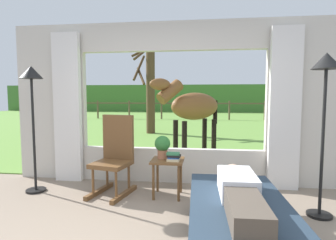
# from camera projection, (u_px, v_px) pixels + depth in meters

# --- Properties ---
(back_wall_with_window) EXTENTS (5.20, 0.12, 2.55)m
(back_wall_with_window) POSITION_uv_depth(u_px,v_px,m) (172.00, 105.00, 4.40)
(back_wall_with_window) COLOR beige
(back_wall_with_window) RESTS_ON ground_plane
(curtain_panel_left) EXTENTS (0.44, 0.10, 2.40)m
(curtain_panel_left) POSITION_uv_depth(u_px,v_px,m) (68.00, 108.00, 4.48)
(curtain_panel_left) COLOR silver
(curtain_panel_left) RESTS_ON ground_plane
(curtain_panel_right) EXTENTS (0.44, 0.10, 2.40)m
(curtain_panel_right) POSITION_uv_depth(u_px,v_px,m) (285.00, 109.00, 4.05)
(curtain_panel_right) COLOR silver
(curtain_panel_right) RESTS_ON ground_plane
(outdoor_pasture_lawn) EXTENTS (36.00, 21.68, 0.02)m
(outdoor_pasture_lawn) POSITION_uv_depth(u_px,v_px,m) (194.00, 121.00, 15.27)
(outdoor_pasture_lawn) COLOR olive
(outdoor_pasture_lawn) RESTS_ON ground_plane
(distant_hill_ridge) EXTENTS (36.00, 2.00, 2.40)m
(distant_hill_ridge) POSITION_uv_depth(u_px,v_px,m) (198.00, 98.00, 24.89)
(distant_hill_ridge) COLOR #427331
(distant_hill_ridge) RESTS_ON ground_plane
(recliner_sofa) EXTENTS (0.94, 1.72, 0.42)m
(recliner_sofa) POSITION_uv_depth(u_px,v_px,m) (238.00, 221.00, 2.59)
(recliner_sofa) COLOR black
(recliner_sofa) RESTS_ON ground_plane
(reclining_person) EXTENTS (0.36, 1.43, 0.22)m
(reclining_person) POSITION_uv_depth(u_px,v_px,m) (240.00, 191.00, 2.52)
(reclining_person) COLOR silver
(reclining_person) RESTS_ON recliner_sofa
(rocking_chair) EXTENTS (0.59, 0.76, 1.12)m
(rocking_chair) POSITION_uv_depth(u_px,v_px,m) (115.00, 155.00, 3.95)
(rocking_chair) COLOR brown
(rocking_chair) RESTS_ON ground_plane
(side_table) EXTENTS (0.44, 0.44, 0.52)m
(side_table) POSITION_uv_depth(u_px,v_px,m) (168.00, 166.00, 3.81)
(side_table) COLOR brown
(side_table) RESTS_ON ground_plane
(potted_plant) EXTENTS (0.22, 0.22, 0.32)m
(potted_plant) POSITION_uv_depth(u_px,v_px,m) (162.00, 145.00, 3.86)
(potted_plant) COLOR #9E6042
(potted_plant) RESTS_ON side_table
(book_stack) EXTENTS (0.19, 0.16, 0.11)m
(book_stack) POSITION_uv_depth(u_px,v_px,m) (174.00, 157.00, 3.72)
(book_stack) COLOR beige
(book_stack) RESTS_ON side_table
(floor_lamp_left) EXTENTS (0.32, 0.32, 1.82)m
(floor_lamp_left) POSITION_uv_depth(u_px,v_px,m) (32.00, 91.00, 3.92)
(floor_lamp_left) COLOR black
(floor_lamp_left) RESTS_ON ground_plane
(floor_lamp_right) EXTENTS (0.32, 0.32, 1.87)m
(floor_lamp_right) POSITION_uv_depth(u_px,v_px,m) (325.00, 85.00, 3.08)
(floor_lamp_right) COLOR black
(floor_lamp_right) RESTS_ON ground_plane
(horse) EXTENTS (1.59, 1.46, 1.73)m
(horse) POSITION_uv_depth(u_px,v_px,m) (192.00, 107.00, 6.04)
(horse) COLOR brown
(horse) RESTS_ON outdoor_pasture_lawn
(pasture_tree) EXTENTS (1.26, 1.31, 3.54)m
(pasture_tree) POSITION_uv_depth(u_px,v_px,m) (150.00, 89.00, 10.16)
(pasture_tree) COLOR #4C3823
(pasture_tree) RESTS_ON outdoor_pasture_lawn
(pasture_fence_line) EXTENTS (16.10, 0.10, 1.10)m
(pasture_fence_line) POSITION_uv_depth(u_px,v_px,m) (195.00, 107.00, 16.30)
(pasture_fence_line) COLOR brown
(pasture_fence_line) RESTS_ON outdoor_pasture_lawn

